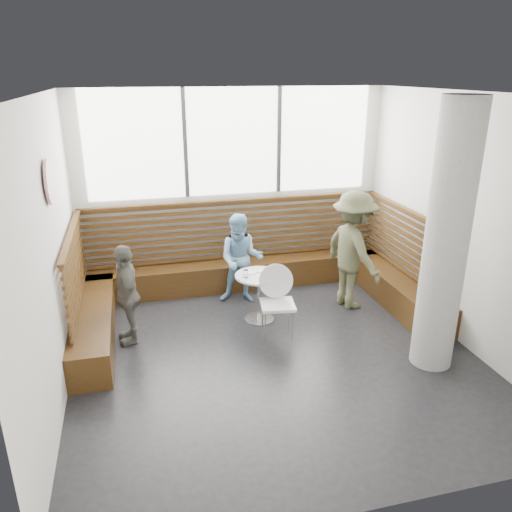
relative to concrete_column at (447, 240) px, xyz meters
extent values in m
cube|color=silver|center=(-1.85, 0.60, 0.00)|extent=(5.00, 5.00, 3.20)
cube|color=black|center=(-1.85, 0.60, -1.60)|extent=(5.00, 5.00, 0.01)
cube|color=white|center=(-1.85, 0.60, 1.60)|extent=(5.00, 5.00, 0.01)
cube|color=white|center=(-1.85, 3.08, 0.77)|extent=(4.50, 0.02, 1.65)
cube|color=#3F3F42|center=(-2.60, 3.06, 0.77)|extent=(0.06, 0.04, 1.65)
cube|color=#3F3F42|center=(-1.10, 3.06, 0.77)|extent=(0.06, 0.04, 1.65)
cube|color=#39230E|center=(-1.85, 2.85, -1.38)|extent=(5.00, 0.50, 0.45)
cube|color=#39230E|center=(-4.10, 1.85, -1.38)|extent=(0.50, 2.50, 0.45)
cube|color=#39230E|center=(0.40, 1.85, -1.38)|extent=(0.50, 2.50, 0.45)
cube|color=#3D260F|center=(-1.85, 3.02, -0.65)|extent=(4.88, 0.08, 0.98)
cube|color=#3D260F|center=(-4.27, 1.85, -0.65)|extent=(0.08, 2.38, 0.98)
cube|color=#3D260F|center=(0.57, 1.85, -0.65)|extent=(0.08, 2.38, 0.98)
cylinder|color=gray|center=(0.00, 0.00, 0.00)|extent=(0.50, 0.50, 3.20)
cylinder|color=white|center=(-4.31, 1.00, 0.70)|extent=(0.03, 0.50, 0.50)
cylinder|color=silver|center=(-1.80, 1.60, -1.59)|extent=(0.44, 0.44, 0.02)
cylinder|color=silver|center=(-1.80, 1.60, -1.24)|extent=(0.06, 0.06, 0.68)
cylinder|color=#B7B7BA|center=(-1.80, 1.60, -0.90)|extent=(0.69, 0.69, 0.03)
cube|color=white|center=(-1.69, 1.06, -1.12)|extent=(0.45, 0.43, 0.04)
cylinder|color=white|center=(-1.69, 1.26, -0.85)|extent=(0.47, 0.11, 0.47)
cylinder|color=silver|center=(-1.87, 0.90, -1.37)|extent=(0.02, 0.02, 0.46)
cylinder|color=silver|center=(-1.51, 0.90, -1.37)|extent=(0.02, 0.02, 0.46)
cylinder|color=silver|center=(-1.87, 1.22, -1.37)|extent=(0.02, 0.02, 0.46)
cylinder|color=silver|center=(-1.51, 1.22, -1.37)|extent=(0.02, 0.02, 0.46)
imported|color=brown|center=(-0.31, 1.74, -0.70)|extent=(0.90, 1.28, 1.80)
imported|color=#7AACD4|center=(-1.91, 2.29, -0.89)|extent=(0.82, 0.72, 1.42)
imported|color=#616058|center=(-3.63, 1.46, -0.92)|extent=(0.39, 0.82, 1.36)
cylinder|color=white|center=(-1.90, 1.72, -0.88)|extent=(0.20, 0.20, 0.01)
cylinder|color=white|center=(-1.70, 1.73, -0.88)|extent=(0.21, 0.21, 0.01)
cylinder|color=white|center=(-2.01, 1.57, -0.83)|extent=(0.07, 0.07, 0.10)
cylinder|color=white|center=(-1.71, 1.56, -0.83)|extent=(0.07, 0.07, 0.11)
cylinder|color=white|center=(-1.58, 1.65, -0.84)|extent=(0.06, 0.06, 0.10)
cube|color=#A5C64C|center=(-1.71, 1.44, -0.89)|extent=(0.21, 0.15, 0.00)
camera|label=1|loc=(-3.45, -4.71, 1.83)|focal=35.00mm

